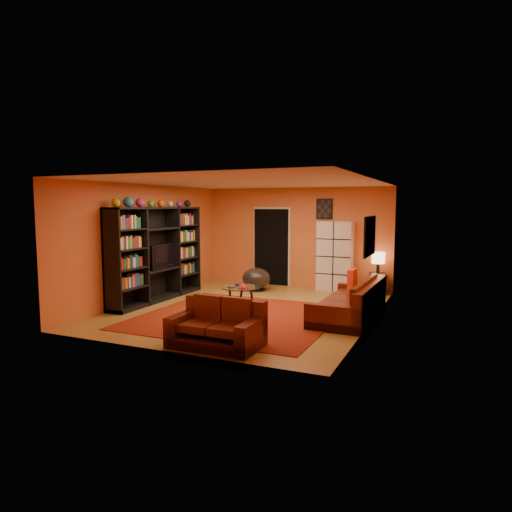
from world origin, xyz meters
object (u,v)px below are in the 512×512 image
at_px(tv, 161,256).
at_px(entertainment_unit, 157,254).
at_px(storage_cabinet, 335,256).
at_px(bowl_chair, 256,278).
at_px(coffee_table, 241,289).
at_px(table_lamp, 378,258).
at_px(side_table, 377,284).
at_px(loveseat, 219,327).
at_px(sofa, 354,303).

bearing_deg(tv, entertainment_unit, 143.90).
distance_m(storage_cabinet, bowl_chair, 2.06).
relative_size(tv, coffee_table, 1.15).
distance_m(entertainment_unit, coffee_table, 2.15).
bearing_deg(storage_cabinet, table_lamp, -3.59).
xyz_separation_m(storage_cabinet, table_lamp, (1.07, -0.05, -0.01)).
xyz_separation_m(bowl_chair, side_table, (2.87, 0.79, -0.06)).
bearing_deg(loveseat, side_table, -16.84).
xyz_separation_m(loveseat, table_lamp, (1.56, 5.17, 0.58)).
relative_size(bowl_chair, table_lamp, 1.37).
bearing_deg(tv, storage_cabinet, -50.52).
relative_size(entertainment_unit, bowl_chair, 4.23).
height_order(entertainment_unit, tv, entertainment_unit).
bearing_deg(storage_cabinet, bowl_chair, -155.77).
relative_size(loveseat, bowl_chair, 1.92).
bearing_deg(table_lamp, coffee_table, -132.53).
height_order(loveseat, table_lamp, table_lamp).
distance_m(storage_cabinet, table_lamp, 1.07).
bearing_deg(entertainment_unit, bowl_chair, 51.21).
distance_m(entertainment_unit, side_table, 5.28).
bearing_deg(sofa, table_lamp, 90.39).
distance_m(sofa, loveseat, 2.97).
height_order(entertainment_unit, sofa, entertainment_unit).
relative_size(tv, loveseat, 0.70).
bearing_deg(table_lamp, tv, -148.58).
height_order(tv, sofa, tv).
bearing_deg(coffee_table, storage_cabinet, 63.52).
bearing_deg(coffee_table, tv, -178.30).
height_order(bowl_chair, table_lamp, table_lamp).
distance_m(loveseat, side_table, 5.40).
height_order(storage_cabinet, side_table, storage_cabinet).
xyz_separation_m(coffee_table, table_lamp, (2.41, 2.62, 0.49)).
height_order(storage_cabinet, bowl_chair, storage_cabinet).
bearing_deg(loveseat, coffee_table, 18.29).
bearing_deg(tv, table_lamp, -58.58).
xyz_separation_m(tv, table_lamp, (4.39, 2.68, -0.13)).
bearing_deg(loveseat, table_lamp, -16.84).
relative_size(storage_cabinet, side_table, 3.49).
bearing_deg(table_lamp, bowl_chair, -164.56).
height_order(coffee_table, table_lamp, table_lamp).
relative_size(loveseat, coffee_table, 1.63).
bearing_deg(coffee_table, loveseat, -71.65).
bearing_deg(coffee_table, table_lamp, 47.47).
bearing_deg(tv, coffee_table, -88.30).
distance_m(entertainment_unit, tv, 0.10).
height_order(loveseat, storage_cabinet, storage_cabinet).
height_order(coffee_table, bowl_chair, bowl_chair).
bearing_deg(bowl_chair, side_table, 15.44).
height_order(loveseat, coffee_table, loveseat).
bearing_deg(entertainment_unit, tv, 53.90).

